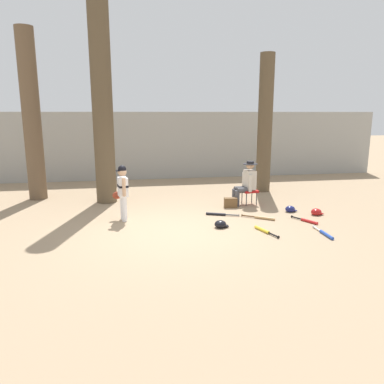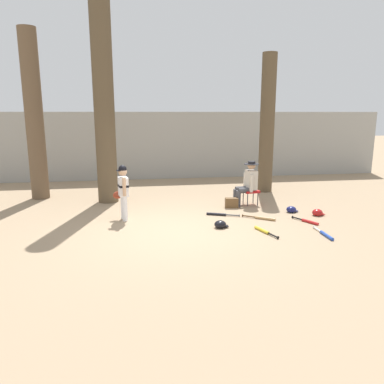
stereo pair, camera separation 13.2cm
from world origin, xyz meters
name	(u,v)px [view 1 (the left image)]	position (x,y,z in m)	size (l,w,h in m)	color
ground_plane	(177,231)	(0.00, 0.00, 0.00)	(60.00, 60.00, 0.00)	#9E8466
concrete_back_wall	(153,146)	(0.00, 6.63, 1.26)	(18.00, 0.36, 2.51)	#9E9E99
tree_near_player	(102,98)	(-1.60, 2.98, 2.87)	(0.73, 0.73, 6.44)	brown
tree_behind_spectator	(265,132)	(3.29, 3.65, 1.90)	(0.63, 0.63, 4.39)	brown
young_ballplayer	(122,189)	(-1.12, 1.04, 0.74)	(0.40, 0.57, 1.31)	white
folding_stool	(249,191)	(2.29, 2.00, 0.36)	(0.44, 0.44, 0.41)	red
seated_spectator	(246,182)	(2.19, 1.99, 0.64)	(0.67, 0.54, 1.20)	#47474C
handbag_beside_stool	(231,203)	(1.69, 1.76, 0.13)	(0.34, 0.18, 0.26)	brown
tree_far_left	(33,128)	(-3.61, 3.74, 2.06)	(0.79, 0.79, 4.92)	brown
bat_blue_youth	(325,234)	(2.98, -0.81, 0.03)	(0.08, 0.83, 0.07)	#2347AD
bat_black_composite	(218,214)	(1.18, 1.03, 0.03)	(0.78, 0.37, 0.07)	black
bat_wood_tan	(262,218)	(2.13, 0.54, 0.03)	(0.70, 0.53, 0.07)	tan
bat_yellow_trainer	(264,230)	(1.82, -0.39, 0.03)	(0.28, 0.76, 0.07)	yellow
bat_red_barrel	(307,221)	(3.07, 0.13, 0.03)	(0.38, 0.68, 0.07)	red
batting_helmet_black	(221,224)	(0.98, 0.07, 0.08)	(0.31, 0.24, 0.18)	black
batting_helmet_red	(316,212)	(3.58, 0.66, 0.08)	(0.31, 0.23, 0.18)	#A81919
batting_helmet_navy	(290,209)	(3.07, 1.05, 0.07)	(0.29, 0.22, 0.17)	navy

